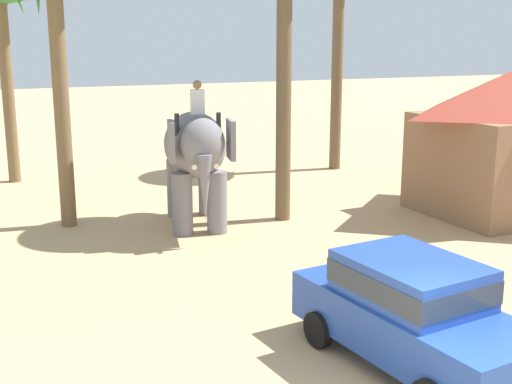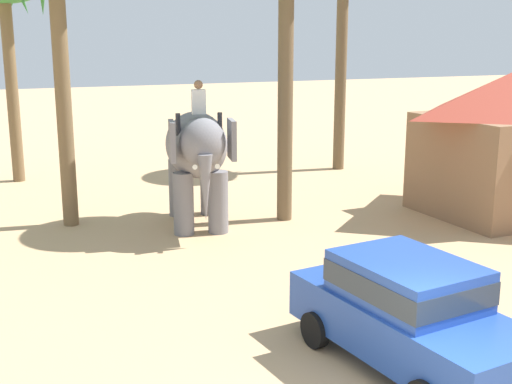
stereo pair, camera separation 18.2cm
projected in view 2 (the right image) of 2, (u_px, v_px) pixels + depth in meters
name	position (u px, v px, depth m)	size (l,w,h in m)	color
car_sedan_foreground	(409.00, 310.00, 10.24)	(2.27, 4.28, 1.70)	#23479E
elephant_with_mahout	(197.00, 152.00, 17.59)	(2.25, 4.01, 3.88)	slate
roadside_hut	(510.00, 139.00, 18.93)	(5.21, 4.45, 4.00)	#8C6647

